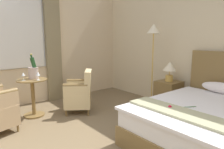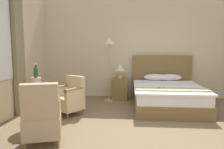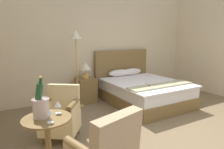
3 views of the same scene
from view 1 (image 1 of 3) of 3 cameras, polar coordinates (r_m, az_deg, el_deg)
wall_headboard_side at (r=4.37m, az=26.46°, el=10.35°), size 5.96×0.12×3.19m
wall_window_side at (r=4.88m, az=-28.17°, el=10.06°), size 0.27×5.96×3.19m
bed at (r=3.28m, az=26.28°, el=-11.87°), size 1.72×2.12×1.28m
nightstand at (r=4.48m, az=15.78°, el=-5.73°), size 0.48×0.46×0.62m
bedside_lamp at (r=4.36m, az=16.13°, el=1.71°), size 0.29×0.29×0.41m
floor_lamp_brass at (r=4.34m, az=11.71°, el=9.39°), size 0.29×0.29×1.81m
side_table_round at (r=4.21m, az=-21.63°, el=-5.64°), size 0.56×0.56×0.73m
champagne_bucket at (r=4.17m, az=-21.53°, el=0.92°), size 0.20×0.20×0.49m
wine_glass_near_bucket at (r=4.07m, az=-24.02°, el=-0.06°), size 0.07×0.07×0.15m
wine_glass_near_edge at (r=4.00m, az=-20.40°, el=0.12°), size 0.08×0.08×0.16m
armchair_by_window at (r=4.19m, az=-9.15°, el=-5.26°), size 0.76×0.76×0.87m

